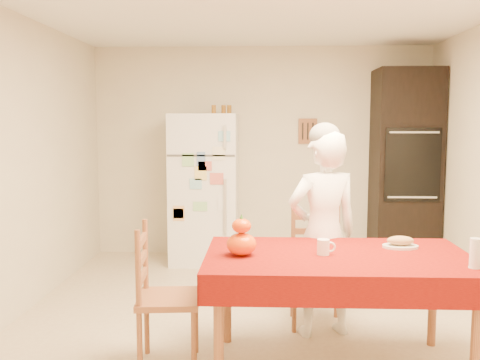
# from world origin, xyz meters

# --- Properties ---
(floor) EXTENTS (4.50, 4.50, 0.00)m
(floor) POSITION_xyz_m (0.00, 0.00, 0.00)
(floor) COLOR tan
(floor) RESTS_ON ground
(room_shell) EXTENTS (4.02, 4.52, 2.51)m
(room_shell) POSITION_xyz_m (0.00, 0.00, 1.62)
(room_shell) COLOR beige
(room_shell) RESTS_ON ground
(refrigerator) EXTENTS (0.75, 0.74, 1.70)m
(refrigerator) POSITION_xyz_m (-0.65, 1.88, 0.85)
(refrigerator) COLOR white
(refrigerator) RESTS_ON floor
(oven_cabinet) EXTENTS (0.70, 0.62, 2.20)m
(oven_cabinet) POSITION_xyz_m (1.63, 1.93, 1.10)
(oven_cabinet) COLOR black
(oven_cabinet) RESTS_ON floor
(dining_table) EXTENTS (1.70, 1.00, 0.76)m
(dining_table) POSITION_xyz_m (0.50, -0.80, 0.69)
(dining_table) COLOR brown
(dining_table) RESTS_ON floor
(chair_far) EXTENTS (0.43, 0.41, 0.95)m
(chair_far) POSITION_xyz_m (0.44, 0.02, 0.51)
(chair_far) COLOR brown
(chair_far) RESTS_ON floor
(chair_left) EXTENTS (0.44, 0.45, 0.95)m
(chair_left) POSITION_xyz_m (-0.66, -0.80, 0.51)
(chair_left) COLOR brown
(chair_left) RESTS_ON floor
(seated_woman) EXTENTS (0.65, 0.53, 1.55)m
(seated_woman) POSITION_xyz_m (0.47, -0.23, 0.77)
(seated_woman) COLOR white
(seated_woman) RESTS_ON floor
(coffee_mug) EXTENTS (0.08, 0.08, 0.10)m
(coffee_mug) POSITION_xyz_m (0.40, -0.81, 0.81)
(coffee_mug) COLOR white
(coffee_mug) RESTS_ON dining_table
(pumpkin_lower) EXTENTS (0.19, 0.19, 0.14)m
(pumpkin_lower) POSITION_xyz_m (-0.12, -0.85, 0.83)
(pumpkin_lower) COLOR #E73B05
(pumpkin_lower) RESTS_ON dining_table
(pumpkin_upper) EXTENTS (0.12, 0.12, 0.09)m
(pumpkin_upper) POSITION_xyz_m (-0.12, -0.85, 0.95)
(pumpkin_upper) COLOR #E03905
(pumpkin_upper) RESTS_ON pumpkin_lower
(wine_glass) EXTENTS (0.07, 0.07, 0.18)m
(wine_glass) POSITION_xyz_m (1.25, -1.09, 0.85)
(wine_glass) COLOR silver
(wine_glass) RESTS_ON dining_table
(bread_plate) EXTENTS (0.24, 0.24, 0.02)m
(bread_plate) POSITION_xyz_m (0.95, -0.60, 0.77)
(bread_plate) COLOR silver
(bread_plate) RESTS_ON dining_table
(bread_loaf) EXTENTS (0.18, 0.10, 0.06)m
(bread_loaf) POSITION_xyz_m (0.95, -0.60, 0.81)
(bread_loaf) COLOR #AF7E56
(bread_loaf) RESTS_ON bread_plate
(spice_jar_left) EXTENTS (0.05, 0.05, 0.10)m
(spice_jar_left) POSITION_xyz_m (-0.55, 1.93, 1.75)
(spice_jar_left) COLOR #995E1B
(spice_jar_left) RESTS_ON refrigerator
(spice_jar_mid) EXTENTS (0.05, 0.05, 0.10)m
(spice_jar_mid) POSITION_xyz_m (-0.43, 1.93, 1.75)
(spice_jar_mid) COLOR brown
(spice_jar_mid) RESTS_ON refrigerator
(spice_jar_right) EXTENTS (0.05, 0.05, 0.10)m
(spice_jar_right) POSITION_xyz_m (-0.37, 1.93, 1.75)
(spice_jar_right) COLOR brown
(spice_jar_right) RESTS_ON refrigerator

